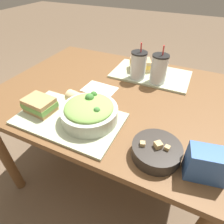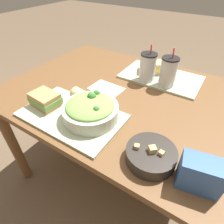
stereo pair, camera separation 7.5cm
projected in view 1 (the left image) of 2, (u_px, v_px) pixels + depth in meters
name	position (u px, v px, depth m)	size (l,w,h in m)	color
ground_plane	(113.00, 169.00, 1.46)	(12.00, 12.00, 0.00)	brown
dining_table	(113.00, 105.00, 1.07)	(1.22, 0.93, 0.72)	brown
tray_near	(69.00, 119.00, 0.82)	(0.45, 0.28, 0.01)	#B2BC99
tray_far	(151.00, 74.00, 1.14)	(0.45, 0.28, 0.01)	#B2BC99
salad_bowl	(89.00, 111.00, 0.78)	(0.24, 0.24, 0.11)	beige
soup_bowl	(156.00, 150.00, 0.65)	(0.17, 0.17, 0.07)	#2D2823
sandwich_near	(40.00, 105.00, 0.84)	(0.14, 0.11, 0.06)	tan
baguette_near	(78.00, 99.00, 0.88)	(0.12, 0.08, 0.06)	#DBBC84
sandwich_far	(140.00, 65.00, 1.16)	(0.15, 0.14, 0.06)	tan
drink_cup_dark	(138.00, 66.00, 1.05)	(0.09, 0.09, 0.20)	silver
drink_cup_red	(159.00, 70.00, 1.01)	(0.09, 0.09, 0.21)	silver
chip_bag	(207.00, 164.00, 0.58)	(0.13, 0.09, 0.11)	#335BA3
napkin_folded	(100.00, 89.00, 1.02)	(0.18, 0.13, 0.00)	silver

